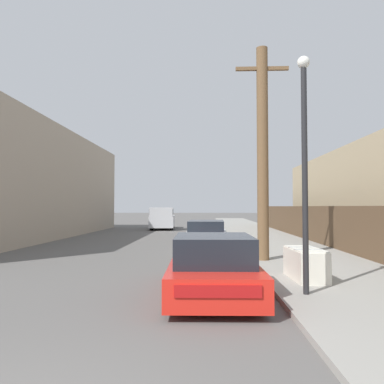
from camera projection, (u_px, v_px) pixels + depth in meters
The scene contains 9 objects.
sidewalk_curb at pixel (257, 233), 25.85m from camera, with size 4.20×63.00×0.12m, color gray.
discarded_fridge at pixel (305, 264), 9.23m from camera, with size 0.77×1.62×0.79m.
parked_sports_car_red at pixel (213, 268), 8.08m from camera, with size 1.92×4.27×1.31m.
car_parked_mid at pixel (206, 236), 16.73m from camera, with size 1.90×4.33×1.29m.
pickup_truck at pixel (162, 218), 31.29m from camera, with size 2.25×5.39×1.83m.
utility_pole at pixel (263, 151), 12.69m from camera, with size 1.80×0.38×7.24m.
street_lamp at pixel (305, 155), 7.77m from camera, with size 0.26×0.26×4.95m.
wooden_fence at pixel (308, 223), 20.21m from camera, with size 0.08×32.93×1.81m, color brown.
building_left_block at pixel (11, 183), 22.87m from camera, with size 7.00×23.30×6.66m, color tan.
Camera 1 is at (1.74, -2.60, 1.92)m, focal length 35.00 mm.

